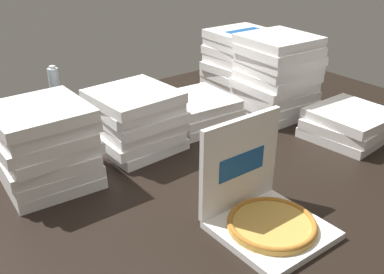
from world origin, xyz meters
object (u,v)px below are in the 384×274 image
at_px(pizza_stack_center_near, 44,146).
at_px(water_bottle_1, 55,88).
at_px(pizza_stack_right_near, 198,110).
at_px(pizza_stack_left_near, 136,120).
at_px(open_pizza_box, 262,208).
at_px(pizza_stack_left_mid, 348,124).
at_px(water_bottle_0, 9,128).
at_px(pizza_stack_right_mid, 241,62).
at_px(pizza_stack_right_far, 277,76).
at_px(ice_bucket, 46,115).
at_px(water_bottle_2, 28,122).

relative_size(pizza_stack_center_near, water_bottle_1, 1.54).
relative_size(pizza_stack_right_near, pizza_stack_left_near, 1.01).
distance_m(open_pizza_box, pizza_stack_left_mid, 0.92).
bearing_deg(water_bottle_0, pizza_stack_right_mid, -1.85).
xyz_separation_m(pizza_stack_right_far, ice_bucket, (-1.12, 0.59, -0.15)).
distance_m(pizza_stack_center_near, pizza_stack_right_far, 1.32).
height_order(pizza_stack_center_near, pizza_stack_right_mid, pizza_stack_right_mid).
relative_size(pizza_stack_right_mid, water_bottle_0, 1.57).
height_order(pizza_stack_right_far, ice_bucket, pizza_stack_right_far).
xyz_separation_m(pizza_stack_right_far, pizza_stack_right_mid, (0.08, 0.38, -0.02)).
bearing_deg(pizza_stack_left_near, pizza_stack_right_far, -6.68).
distance_m(pizza_stack_right_mid, water_bottle_2, 1.34).
xyz_separation_m(open_pizza_box, water_bottle_2, (-0.43, 1.16, 0.04)).
distance_m(pizza_stack_right_near, pizza_stack_right_mid, 0.58).
bearing_deg(water_bottle_2, pizza_stack_right_near, -19.84).
height_order(open_pizza_box, pizza_stack_left_near, open_pizza_box).
distance_m(open_pizza_box, pizza_stack_left_near, 0.82).
height_order(pizza_stack_right_far, water_bottle_0, pizza_stack_right_far).
height_order(pizza_stack_right_near, water_bottle_0, water_bottle_0).
xyz_separation_m(pizza_stack_right_near, pizza_stack_left_mid, (0.49, -0.60, -0.00)).
height_order(pizza_stack_center_near, pizza_stack_left_near, pizza_stack_center_near).
height_order(pizza_stack_left_near, water_bottle_1, pizza_stack_left_near).
bearing_deg(ice_bucket, pizza_stack_right_far, -27.70).
bearing_deg(water_bottle_0, pizza_stack_left_mid, -31.90).
xyz_separation_m(pizza_stack_right_near, pizza_stack_right_far, (0.43, -0.15, 0.15)).
height_order(pizza_stack_left_mid, pizza_stack_right_mid, pizza_stack_right_mid).
bearing_deg(pizza_stack_left_mid, pizza_stack_right_near, 129.29).
bearing_deg(ice_bucket, water_bottle_0, -145.53).
xyz_separation_m(pizza_stack_left_mid, pizza_stack_right_mid, (0.02, 0.83, 0.12)).
height_order(pizza_stack_center_near, pizza_stack_right_near, pizza_stack_center_near).
xyz_separation_m(pizza_stack_center_near, water_bottle_1, (0.36, 0.79, -0.05)).
bearing_deg(pizza_stack_center_near, ice_bucket, 69.47).
relative_size(pizza_stack_right_near, pizza_stack_right_far, 0.91).
bearing_deg(pizza_stack_center_near, pizza_stack_right_near, 6.53).
bearing_deg(water_bottle_2, pizza_stack_left_mid, -34.40).
distance_m(pizza_stack_left_near, water_bottle_1, 0.74).
bearing_deg(pizza_stack_right_mid, open_pizza_box, -129.62).
bearing_deg(pizza_stack_left_near, open_pizza_box, -87.76).
bearing_deg(ice_bucket, pizza_stack_center_near, -110.53).
height_order(pizza_stack_right_mid, water_bottle_0, pizza_stack_right_mid).
height_order(pizza_stack_right_far, pizza_stack_left_mid, pizza_stack_right_far).
distance_m(pizza_stack_right_far, ice_bucket, 1.27).
relative_size(pizza_stack_left_mid, pizza_stack_left_near, 1.02).
relative_size(ice_bucket, water_bottle_0, 1.20).
distance_m(pizza_stack_left_near, water_bottle_2, 0.53).
bearing_deg(pizza_stack_right_near, water_bottle_0, 163.30).
bearing_deg(pizza_stack_left_near, water_bottle_1, 97.98).
bearing_deg(open_pizza_box, pizza_stack_right_mid, 50.38).
height_order(open_pizza_box, water_bottle_0, open_pizza_box).
xyz_separation_m(pizza_stack_right_mid, ice_bucket, (-1.20, 0.21, -0.12)).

